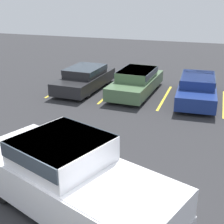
# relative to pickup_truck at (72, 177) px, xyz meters

# --- Properties ---
(stall_stripe_a) EXTENTS (0.12, 4.09, 0.01)m
(stall_stripe_a) POSITION_rel_pickup_truck_xyz_m (-5.09, 9.44, -0.90)
(stall_stripe_a) COLOR yellow
(stall_stripe_a) RESTS_ON ground_plane
(stall_stripe_b) EXTENTS (0.12, 4.09, 0.01)m
(stall_stripe_b) POSITION_rel_pickup_truck_xyz_m (-2.22, 9.44, -0.90)
(stall_stripe_b) COLOR yellow
(stall_stripe_b) RESTS_ON ground_plane
(stall_stripe_c) EXTENTS (0.12, 4.09, 0.01)m
(stall_stripe_c) POSITION_rel_pickup_truck_xyz_m (0.64, 9.44, -0.90)
(stall_stripe_c) COLOR yellow
(stall_stripe_c) RESTS_ON ground_plane
(stall_stripe_d) EXTENTS (0.12, 4.09, 0.01)m
(stall_stripe_d) POSITION_rel_pickup_truck_xyz_m (3.50, 9.44, -0.90)
(stall_stripe_d) COLOR yellow
(stall_stripe_d) RESTS_ON ground_plane
(pickup_truck) EXTENTS (5.85, 3.87, 1.84)m
(pickup_truck) POSITION_rel_pickup_truck_xyz_m (0.00, 0.00, 0.00)
(pickup_truck) COLOR silver
(pickup_truck) RESTS_ON ground_plane
(parked_sedan_a) EXTENTS (2.01, 4.63, 1.23)m
(parked_sedan_a) POSITION_rel_pickup_truck_xyz_m (-3.77, 9.49, -0.25)
(parked_sedan_a) COLOR #232326
(parked_sedan_a) RESTS_ON ground_plane
(parked_sedan_b) EXTENTS (2.03, 4.74, 1.27)m
(parked_sedan_b) POSITION_rel_pickup_truck_xyz_m (-0.93, 9.66, -0.23)
(parked_sedan_b) COLOR #4C6B47
(parked_sedan_b) RESTS_ON ground_plane
(parked_sedan_c) EXTENTS (1.99, 4.79, 1.24)m
(parked_sedan_c) POSITION_rel_pickup_truck_xyz_m (2.17, 9.51, -0.25)
(parked_sedan_c) COLOR navy
(parked_sedan_c) RESTS_ON ground_plane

